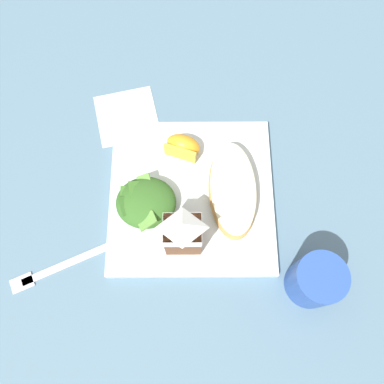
# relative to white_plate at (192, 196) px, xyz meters

# --- Properties ---
(ground) EXTENTS (3.00, 3.00, 0.00)m
(ground) POSITION_rel_white_plate_xyz_m (0.00, 0.00, -0.01)
(ground) COLOR slate
(white_plate) EXTENTS (0.28, 0.28, 0.02)m
(white_plate) POSITION_rel_white_plate_xyz_m (0.00, 0.00, 0.00)
(white_plate) COLOR silver
(white_plate) RESTS_ON ground
(cheesy_pizza_bread) EXTENTS (0.09, 0.17, 0.04)m
(cheesy_pizza_bread) POSITION_rel_white_plate_xyz_m (-0.07, -0.00, 0.03)
(cheesy_pizza_bread) COLOR tan
(cheesy_pizza_bread) RESTS_ON white_plate
(green_salad_pile) EXTENTS (0.10, 0.10, 0.04)m
(green_salad_pile) POSITION_rel_white_plate_xyz_m (0.08, 0.02, 0.03)
(green_salad_pile) COLOR #336023
(green_salad_pile) RESTS_ON white_plate
(milk_carton) EXTENTS (0.06, 0.05, 0.11)m
(milk_carton) POSITION_rel_white_plate_xyz_m (0.01, 0.08, 0.07)
(milk_carton) COLOR brown
(milk_carton) RESTS_ON white_plate
(orange_wedge_front) EXTENTS (0.07, 0.05, 0.04)m
(orange_wedge_front) POSITION_rel_white_plate_xyz_m (0.01, -0.08, 0.03)
(orange_wedge_front) COLOR orange
(orange_wedge_front) RESTS_ON white_plate
(paper_napkin) EXTENTS (0.13, 0.13, 0.00)m
(paper_napkin) POSITION_rel_white_plate_xyz_m (0.12, -0.16, -0.01)
(paper_napkin) COLOR white
(paper_napkin) RESTS_ON ground
(metal_fork) EXTENTS (0.18, 0.09, 0.01)m
(metal_fork) POSITION_rel_white_plate_xyz_m (0.22, 0.12, -0.01)
(metal_fork) COLOR silver
(metal_fork) RESTS_ON ground
(drinking_blue_cup) EXTENTS (0.08, 0.08, 0.09)m
(drinking_blue_cup) POSITION_rel_white_plate_xyz_m (-0.19, 0.15, 0.04)
(drinking_blue_cup) COLOR #284CA3
(drinking_blue_cup) RESTS_ON ground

